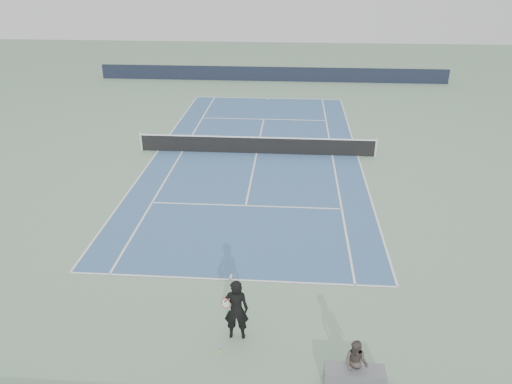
# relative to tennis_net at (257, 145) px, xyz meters

# --- Properties ---
(ground) EXTENTS (80.00, 80.00, 0.00)m
(ground) POSITION_rel_tennis_net_xyz_m (0.00, 0.00, -0.50)
(ground) COLOR gray
(court_surface) EXTENTS (10.97, 23.77, 0.01)m
(court_surface) POSITION_rel_tennis_net_xyz_m (0.00, 0.00, -0.50)
(court_surface) COLOR #3A5D89
(court_surface) RESTS_ON ground
(tennis_net) EXTENTS (12.90, 0.10, 1.07)m
(tennis_net) POSITION_rel_tennis_net_xyz_m (0.00, 0.00, 0.00)
(tennis_net) COLOR silver
(tennis_net) RESTS_ON ground
(windscreen_far) EXTENTS (30.00, 0.25, 1.20)m
(windscreen_far) POSITION_rel_tennis_net_xyz_m (0.00, 17.88, 0.10)
(windscreen_far) COLOR black
(windscreen_far) RESTS_ON ground
(tennis_player) EXTENTS (0.82, 0.54, 1.89)m
(tennis_player) POSITION_rel_tennis_net_xyz_m (0.51, -14.58, 0.44)
(tennis_player) COLOR black
(tennis_player) RESTS_ON ground
(tennis_ball) EXTENTS (0.06, 0.06, 0.06)m
(tennis_ball) POSITION_rel_tennis_net_xyz_m (0.12, -15.26, -0.47)
(tennis_ball) COLOR #C5DE2D
(tennis_ball) RESTS_ON ground
(spectator_bench) EXTENTS (1.57, 1.04, 1.32)m
(spectator_bench) POSITION_rel_tennis_net_xyz_m (3.63, -16.09, -0.03)
(spectator_bench) COLOR slate
(spectator_bench) RESTS_ON ground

